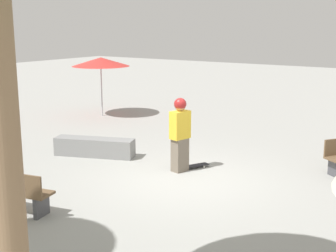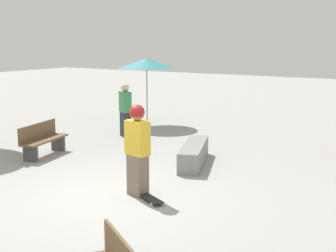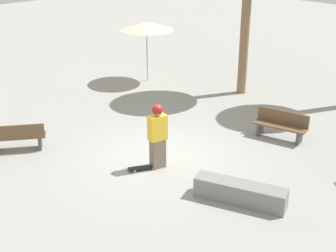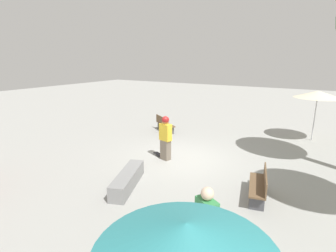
{
  "view_description": "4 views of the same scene",
  "coord_description": "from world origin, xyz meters",
  "px_view_note": "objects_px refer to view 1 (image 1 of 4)",
  "views": [
    {
      "loc": [
        8.63,
        5.41,
        3.49
      ],
      "look_at": [
        -0.17,
        -0.56,
        1.16
      ],
      "focal_mm": 50.0,
      "sensor_mm": 36.0,
      "label": 1
    },
    {
      "loc": [
        -5.62,
        6.71,
        3.02
      ],
      "look_at": [
        -0.91,
        -0.88,
        1.34
      ],
      "focal_mm": 50.0,
      "sensor_mm": 36.0,
      "label": 2
    },
    {
      "loc": [
        -8.06,
        -8.61,
        5.92
      ],
      "look_at": [
        -0.34,
        -0.67,
        1.22
      ],
      "focal_mm": 50.0,
      "sensor_mm": 36.0,
      "label": 3
    },
    {
      "loc": [
        4.69,
        -8.9,
        3.96
      ],
      "look_at": [
        -0.6,
        -0.06,
        1.3
      ],
      "focal_mm": 28.0,
      "sensor_mm": 36.0,
      "label": 4
    }
  ],
  "objects_px": {
    "shade_umbrella_red": "(101,62)",
    "bench_far": "(11,191)",
    "concrete_ledge": "(95,147)",
    "skater_main": "(180,132)",
    "skateboard": "(194,166)"
  },
  "relations": [
    {
      "from": "bench_far",
      "to": "shade_umbrella_red",
      "type": "xyz_separation_m",
      "value": [
        -8.09,
        -5.01,
        1.65
      ]
    },
    {
      "from": "skateboard",
      "to": "shade_umbrella_red",
      "type": "relative_size",
      "value": 0.36
    },
    {
      "from": "shade_umbrella_red",
      "to": "bench_far",
      "type": "bearing_deg",
      "value": 31.77
    },
    {
      "from": "concrete_ledge",
      "to": "bench_far",
      "type": "height_order",
      "value": "bench_far"
    },
    {
      "from": "concrete_ledge",
      "to": "bench_far",
      "type": "bearing_deg",
      "value": 20.13
    },
    {
      "from": "skater_main",
      "to": "skateboard",
      "type": "height_order",
      "value": "skater_main"
    },
    {
      "from": "shade_umbrella_red",
      "to": "concrete_ledge",
      "type": "bearing_deg",
      "value": 39.9
    },
    {
      "from": "skater_main",
      "to": "skateboard",
      "type": "bearing_deg",
      "value": -10.11
    },
    {
      "from": "skater_main",
      "to": "concrete_ledge",
      "type": "distance_m",
      "value": 2.71
    },
    {
      "from": "concrete_ledge",
      "to": "shade_umbrella_red",
      "type": "bearing_deg",
      "value": -140.1
    },
    {
      "from": "bench_far",
      "to": "skater_main",
      "type": "bearing_deg",
      "value": 60.0
    },
    {
      "from": "skateboard",
      "to": "bench_far",
      "type": "distance_m",
      "value": 4.54
    },
    {
      "from": "concrete_ledge",
      "to": "bench_far",
      "type": "distance_m",
      "value": 3.98
    },
    {
      "from": "skater_main",
      "to": "shade_umbrella_red",
      "type": "bearing_deg",
      "value": 69.66
    },
    {
      "from": "skateboard",
      "to": "bench_far",
      "type": "xyz_separation_m",
      "value": [
        4.3,
        -1.4,
        0.37
      ]
    }
  ]
}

